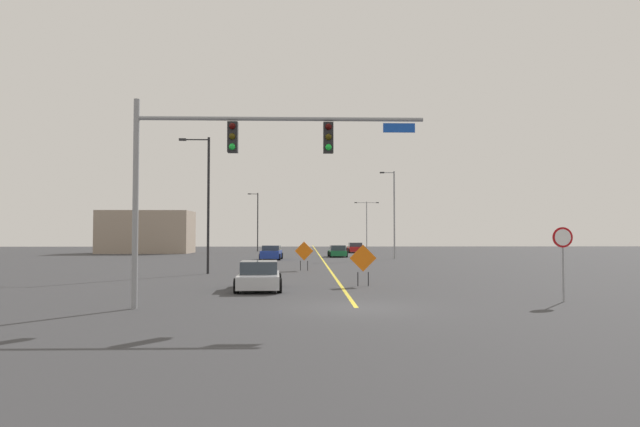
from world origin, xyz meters
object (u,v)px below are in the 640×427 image
object	(u,v)px
traffic_signal_assembly	(230,156)
car_red_mid	(355,248)
street_lamp_mid_left	(206,199)
car_silver_distant	(259,276)
street_lamp_far_left	(393,211)
construction_sign_right_lane	(363,260)
street_lamp_mid_right	(367,221)
construction_sign_right_shoulder	(304,252)
stop_sign	(563,249)
street_lamp_far_right	(257,220)
car_blue_far	(271,253)
car_green_passing	(337,251)

from	to	relation	value
traffic_signal_assembly	car_red_mid	distance (m)	58.39
street_lamp_mid_left	car_silver_distant	distance (m)	11.74
street_lamp_far_left	construction_sign_right_lane	world-z (taller)	street_lamp_far_left
street_lamp_mid_right	street_lamp_mid_left	xyz separation A→B (m)	(-16.77, -57.92, -0.04)
construction_sign_right_lane	car_red_mid	size ratio (longest dim) A/B	0.46
car_red_mid	car_silver_distant	world-z (taller)	car_red_mid
street_lamp_mid_left	construction_sign_right_shoulder	distance (m)	7.80
street_lamp_mid_left	construction_sign_right_lane	distance (m)	13.02
street_lamp_far_left	construction_sign_right_shoulder	bearing A→B (deg)	-116.61
traffic_signal_assembly	stop_sign	distance (m)	12.65
street_lamp_mid_right	car_silver_distant	size ratio (longest dim) A/B	1.84
street_lamp_far_right	street_lamp_mid_left	distance (m)	46.56
street_lamp_mid_left	car_blue_far	size ratio (longest dim) A/B	2.00
street_lamp_far_right	construction_sign_right_shoulder	distance (m)	44.19
street_lamp_far_left	car_green_passing	bearing A→B (deg)	138.66
car_silver_distant	street_lamp_mid_left	bearing A→B (deg)	112.63
stop_sign	traffic_signal_assembly	bearing A→B (deg)	-172.92
street_lamp_far_right	street_lamp_mid_left	world-z (taller)	street_lamp_mid_left
street_lamp_far_left	construction_sign_right_shoulder	size ratio (longest dim) A/B	4.51
stop_sign	car_red_mid	xyz separation A→B (m)	(-2.65, 55.93, -1.30)
traffic_signal_assembly	street_lamp_far_right	size ratio (longest dim) A/B	1.14
street_lamp_mid_right	construction_sign_right_lane	world-z (taller)	street_lamp_mid_right
street_lamp_mid_right	street_lamp_far_right	world-z (taller)	street_lamp_far_right
construction_sign_right_lane	street_lamp_mid_right	bearing A→B (deg)	83.44
car_green_passing	car_blue_far	bearing A→B (deg)	-137.37
street_lamp_far_left	construction_sign_right_lane	size ratio (longest dim) A/B	4.53
traffic_signal_assembly	construction_sign_right_shoulder	world-z (taller)	traffic_signal_assembly
car_green_passing	car_blue_far	xyz separation A→B (m)	(-6.98, -6.43, 0.06)
stop_sign	street_lamp_far_right	distance (m)	63.88
construction_sign_right_lane	traffic_signal_assembly	bearing A→B (deg)	-124.03
car_green_passing	car_blue_far	distance (m)	9.49
car_red_mid	street_lamp_mid_left	bearing A→B (deg)	-107.94
car_green_passing	stop_sign	bearing A→B (deg)	-81.81
street_lamp_mid_right	stop_sign	bearing A→B (deg)	-90.69
construction_sign_right_shoulder	car_red_mid	world-z (taller)	construction_sign_right_shoulder
construction_sign_right_shoulder	car_green_passing	distance (m)	23.54
construction_sign_right_lane	car_silver_distant	distance (m)	5.18
construction_sign_right_lane	car_silver_distant	bearing A→B (deg)	-162.61
street_lamp_far_left	stop_sign	bearing A→B (deg)	-89.32
street_lamp_far_left	construction_sign_right_shoulder	distance (m)	20.89
car_green_passing	car_silver_distant	world-z (taller)	car_green_passing
traffic_signal_assembly	car_blue_far	distance (m)	36.72
stop_sign	street_lamp_mid_left	world-z (taller)	street_lamp_mid_left
stop_sign	car_red_mid	world-z (taller)	stop_sign
street_lamp_mid_right	street_lamp_far_right	size ratio (longest dim) A/B	0.93
construction_sign_right_shoulder	car_red_mid	size ratio (longest dim) A/B	0.46
car_red_mid	car_green_passing	distance (m)	14.94
street_lamp_mid_right	street_lamp_mid_left	bearing A→B (deg)	-106.15
stop_sign	street_lamp_mid_right	distance (m)	73.03
traffic_signal_assembly	car_blue_far	xyz separation A→B (m)	(-0.78, 36.44, -4.46)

